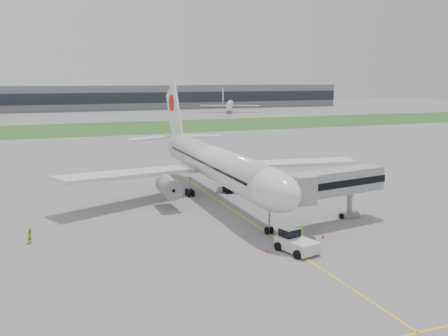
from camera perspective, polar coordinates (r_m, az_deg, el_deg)
name	(u,v)px	position (r m, az deg, el deg)	size (l,w,h in m)	color
ground	(225,205)	(73.46, 0.06, -4.20)	(600.00, 600.00, 0.00)	gray
apron_markings	(237,213)	(68.97, 1.54, -5.17)	(70.00, 70.00, 0.04)	yellow
grass_strip	(109,128)	(189.11, -12.96, 4.45)	(600.00, 50.00, 0.02)	#2B5921
terminal_building	(82,98)	(297.68, -15.95, 7.71)	(320.00, 22.30, 14.00)	gray
airliner	(213,161)	(76.76, -1.22, 0.75)	(48.13, 53.95, 17.88)	white
pushback_tug	(295,241)	(54.55, 8.13, -8.31)	(3.94, 5.04, 2.34)	silver
jet_bridge	(331,183)	(64.60, 12.17, -1.73)	(15.02, 6.66, 7.01)	#A0A0A3
safety_cone_left	(266,250)	(54.14, 4.84, -9.30)	(0.38, 0.38, 0.53)	#DA440B
safety_cone_right	(323,236)	(59.56, 11.27, -7.63)	(0.38, 0.38, 0.53)	#DA440B
ground_crew_near	(301,232)	(58.33, 8.77, -7.26)	(0.67, 0.44, 1.83)	#CDF929
ground_crew_far	(31,236)	(60.64, -21.23, -7.22)	(0.84, 0.66, 1.73)	#A3CC22
distant_aircraft_right	(230,112)	(270.79, 0.67, 6.40)	(32.00, 28.23, 12.23)	white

